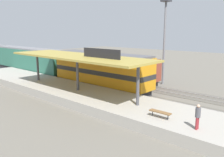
{
  "coord_description": "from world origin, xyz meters",
  "views": [
    {
      "loc": [
        -20.81,
        -19.53,
        7.26
      ],
      "look_at": [
        -1.38,
        -2.13,
        2.0
      ],
      "focal_mm": 37.86,
      "sensor_mm": 36.0,
      "label": 1
    }
  ],
  "objects_px": {
    "passenger_carriage_front": "(27,60)",
    "person_waiting": "(198,115)",
    "platform_bench": "(160,112)",
    "freight_car": "(119,69)",
    "light_mast": "(165,22)",
    "locomotive": "(100,70)"
  },
  "relations": [
    {
      "from": "passenger_carriage_front",
      "to": "person_waiting",
      "type": "relative_size",
      "value": 11.7
    },
    {
      "from": "passenger_carriage_front",
      "to": "person_waiting",
      "type": "xyz_separation_m",
      "value": [
        -6.2,
        -33.03,
        -0.46
      ]
    },
    {
      "from": "platform_bench",
      "to": "freight_car",
      "type": "xyz_separation_m",
      "value": [
        10.6,
        12.89,
        0.63
      ]
    },
    {
      "from": "locomotive",
      "to": "light_mast",
      "type": "xyz_separation_m",
      "value": [
        7.8,
        -4.44,
        5.99
      ]
    },
    {
      "from": "locomotive",
      "to": "person_waiting",
      "type": "xyz_separation_m",
      "value": [
        -6.2,
        -15.03,
        -0.56
      ]
    },
    {
      "from": "light_mast",
      "to": "person_waiting",
      "type": "distance_m",
      "value": 18.74
    },
    {
      "from": "passenger_carriage_front",
      "to": "freight_car",
      "type": "relative_size",
      "value": 1.67
    },
    {
      "from": "locomotive",
      "to": "light_mast",
      "type": "relative_size",
      "value": 1.23
    },
    {
      "from": "platform_bench",
      "to": "passenger_carriage_front",
      "type": "distance_m",
      "value": 30.75
    },
    {
      "from": "passenger_carriage_front",
      "to": "light_mast",
      "type": "height_order",
      "value": "light_mast"
    },
    {
      "from": "freight_car",
      "to": "person_waiting",
      "type": "distance_m",
      "value": 19.12
    },
    {
      "from": "light_mast",
      "to": "passenger_carriage_front",
      "type": "bearing_deg",
      "value": 109.16
    },
    {
      "from": "platform_bench",
      "to": "passenger_carriage_front",
      "type": "height_order",
      "value": "passenger_carriage_front"
    },
    {
      "from": "platform_bench",
      "to": "freight_car",
      "type": "height_order",
      "value": "freight_car"
    },
    {
      "from": "platform_bench",
      "to": "person_waiting",
      "type": "bearing_deg",
      "value": -94.04
    },
    {
      "from": "platform_bench",
      "to": "light_mast",
      "type": "distance_m",
      "value": 17.31
    },
    {
      "from": "platform_bench",
      "to": "locomotive",
      "type": "relative_size",
      "value": 0.12
    },
    {
      "from": "person_waiting",
      "to": "platform_bench",
      "type": "bearing_deg",
      "value": 85.96
    },
    {
      "from": "freight_car",
      "to": "person_waiting",
      "type": "bearing_deg",
      "value": -124.41
    },
    {
      "from": "platform_bench",
      "to": "light_mast",
      "type": "xyz_separation_m",
      "value": [
        13.8,
        7.7,
        7.05
      ]
    },
    {
      "from": "platform_bench",
      "to": "person_waiting",
      "type": "distance_m",
      "value": 2.94
    },
    {
      "from": "light_mast",
      "to": "person_waiting",
      "type": "height_order",
      "value": "light_mast"
    }
  ]
}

